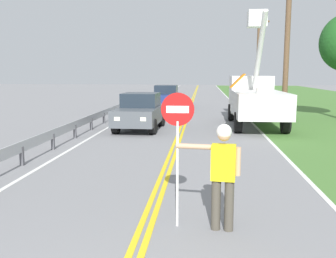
{
  "coord_description": "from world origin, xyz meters",
  "views": [
    {
      "loc": [
        0.96,
        -2.12,
        2.67
      ],
      "look_at": [
        0.07,
        7.57,
        1.2
      ],
      "focal_mm": 40.4,
      "sensor_mm": 36.0,
      "label": 1
    }
  ],
  "objects_px": {
    "stop_sign_paddle": "(178,130)",
    "oncoming_sedan_second": "(166,97)",
    "utility_bucket_truck": "(255,97)",
    "utility_pole_mid": "(258,57)",
    "flagger_worker": "(223,170)",
    "oncoming_sedan_nearest": "(140,112)",
    "utility_pole_near": "(287,38)"
  },
  "relations": [
    {
      "from": "utility_pole_mid",
      "to": "oncoming_sedan_nearest",
      "type": "bearing_deg",
      "value": -113.44
    },
    {
      "from": "oncoming_sedan_nearest",
      "to": "stop_sign_paddle",
      "type": "bearing_deg",
      "value": -77.36
    },
    {
      "from": "stop_sign_paddle",
      "to": "utility_pole_mid",
      "type": "height_order",
      "value": "utility_pole_mid"
    },
    {
      "from": "stop_sign_paddle",
      "to": "utility_bucket_truck",
      "type": "bearing_deg",
      "value": 76.9
    },
    {
      "from": "oncoming_sedan_second",
      "to": "utility_pole_near",
      "type": "distance_m",
      "value": 11.0
    },
    {
      "from": "oncoming_sedan_nearest",
      "to": "utility_pole_near",
      "type": "relative_size",
      "value": 0.49
    },
    {
      "from": "utility_bucket_truck",
      "to": "utility_pole_near",
      "type": "bearing_deg",
      "value": 37.24
    },
    {
      "from": "utility_bucket_truck",
      "to": "stop_sign_paddle",
      "type": "bearing_deg",
      "value": -103.1
    },
    {
      "from": "flagger_worker",
      "to": "stop_sign_paddle",
      "type": "distance_m",
      "value": 1.02
    },
    {
      "from": "stop_sign_paddle",
      "to": "utility_pole_mid",
      "type": "bearing_deg",
      "value": 79.55
    },
    {
      "from": "flagger_worker",
      "to": "utility_pole_mid",
      "type": "height_order",
      "value": "utility_pole_mid"
    },
    {
      "from": "stop_sign_paddle",
      "to": "oncoming_sedan_second",
      "type": "distance_m",
      "value": 22.09
    },
    {
      "from": "utility_bucket_truck",
      "to": "oncoming_sedan_second",
      "type": "distance_m",
      "value": 10.41
    },
    {
      "from": "utility_pole_near",
      "to": "utility_pole_mid",
      "type": "height_order",
      "value": "utility_pole_near"
    },
    {
      "from": "utility_pole_mid",
      "to": "oncoming_sedan_second",
      "type": "bearing_deg",
      "value": -136.63
    },
    {
      "from": "oncoming_sedan_nearest",
      "to": "utility_pole_near",
      "type": "bearing_deg",
      "value": 24.43
    },
    {
      "from": "oncoming_sedan_nearest",
      "to": "oncoming_sedan_second",
      "type": "bearing_deg",
      "value": 89.18
    },
    {
      "from": "utility_bucket_truck",
      "to": "oncoming_sedan_second",
      "type": "xyz_separation_m",
      "value": [
        -5.36,
        8.9,
        -0.59
      ]
    },
    {
      "from": "flagger_worker",
      "to": "utility_pole_near",
      "type": "height_order",
      "value": "utility_pole_near"
    },
    {
      "from": "stop_sign_paddle",
      "to": "oncoming_sedan_second",
      "type": "height_order",
      "value": "stop_sign_paddle"
    },
    {
      "from": "stop_sign_paddle",
      "to": "oncoming_sedan_second",
      "type": "bearing_deg",
      "value": 96.05
    },
    {
      "from": "utility_pole_near",
      "to": "stop_sign_paddle",
      "type": "bearing_deg",
      "value": -108.38
    },
    {
      "from": "oncoming_sedan_nearest",
      "to": "utility_pole_mid",
      "type": "relative_size",
      "value": 0.54
    },
    {
      "from": "flagger_worker",
      "to": "stop_sign_paddle",
      "type": "bearing_deg",
      "value": 172.78
    },
    {
      "from": "flagger_worker",
      "to": "oncoming_sedan_nearest",
      "type": "bearing_deg",
      "value": 106.2
    },
    {
      "from": "utility_bucket_truck",
      "to": "oncoming_sedan_nearest",
      "type": "xyz_separation_m",
      "value": [
        -5.52,
        -1.97,
        -0.59
      ]
    },
    {
      "from": "stop_sign_paddle",
      "to": "utility_bucket_truck",
      "type": "height_order",
      "value": "utility_bucket_truck"
    },
    {
      "from": "flagger_worker",
      "to": "utility_pole_mid",
      "type": "relative_size",
      "value": 0.24
    },
    {
      "from": "oncoming_sedan_second",
      "to": "utility_pole_mid",
      "type": "relative_size",
      "value": 0.53
    },
    {
      "from": "utility_bucket_truck",
      "to": "oncoming_sedan_nearest",
      "type": "bearing_deg",
      "value": -160.31
    },
    {
      "from": "stop_sign_paddle",
      "to": "oncoming_sedan_nearest",
      "type": "bearing_deg",
      "value": 102.64
    },
    {
      "from": "flagger_worker",
      "to": "utility_pole_near",
      "type": "distance_m",
      "value": 15.4
    }
  ]
}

